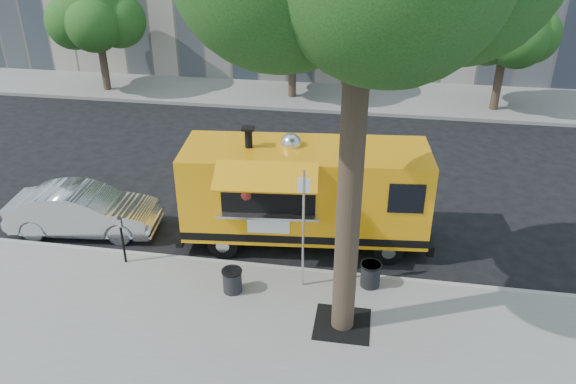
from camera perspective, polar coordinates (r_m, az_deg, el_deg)
name	(u,v)px	position (r m, az deg, el deg)	size (l,w,h in m)	color
ground	(253,248)	(15.12, -3.53, -5.75)	(120.00, 120.00, 0.00)	black
sidewalk	(210,352)	(12.05, -7.89, -15.76)	(60.00, 6.00, 0.15)	gray
curb	(245,266)	(14.34, -4.36, -7.51)	(60.00, 0.14, 0.16)	#999993
far_sidewalk	(315,94)	(27.23, 2.80, 9.95)	(60.00, 5.00, 0.15)	gray
tree_well	(342,324)	(12.50, 5.53, -13.19)	(1.20, 1.20, 0.02)	black
far_tree_a	(96,12)	(28.18, -18.94, 16.93)	(3.42, 3.42, 5.36)	#33261C
far_tree_b	(292,15)	(25.70, 0.45, 17.56)	(3.60, 3.60, 5.50)	#33261C
far_tree_c	(508,26)	(25.60, 21.44, 15.45)	(3.24, 3.24, 5.21)	#33261C
sign_post	(303,223)	(12.61, 1.57, -3.19)	(0.28, 0.06, 3.00)	silver
parking_meter	(122,234)	(14.46, -16.55, -4.09)	(0.11, 0.11, 1.33)	black
food_truck	(304,192)	(14.63, 1.63, 0.00)	(6.76, 3.53, 3.25)	#FFA20D
sedan	(84,210)	(16.50, -20.02, -1.77)	(1.42, 4.09, 1.35)	#B3B7BB
trash_bin_left	(370,274)	(13.49, 8.38, -8.23)	(0.50, 0.50, 0.60)	black
trash_bin_right	(232,280)	(13.24, -5.69, -8.88)	(0.48, 0.48, 0.58)	black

